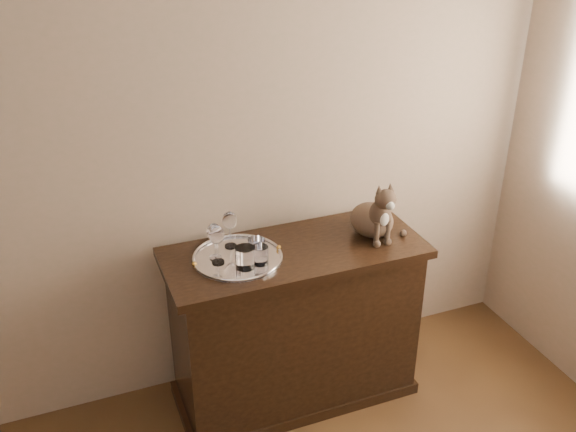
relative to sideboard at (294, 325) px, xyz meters
name	(u,v)px	position (x,y,z in m)	size (l,w,h in m)	color
wall_back	(139,140)	(-0.60, 0.31, 0.93)	(4.00, 0.10, 2.70)	tan
sideboard	(294,325)	(0.00, 0.00, 0.00)	(1.20, 0.50, 0.85)	black
tray	(238,258)	(-0.27, 0.01, 0.43)	(0.40, 0.40, 0.01)	white
wine_glass_a	(215,241)	(-0.36, 0.05, 0.52)	(0.06, 0.06, 0.17)	white
wine_glass_b	(230,229)	(-0.27, 0.12, 0.52)	(0.07, 0.07, 0.18)	white
wine_glass_c	(217,244)	(-0.36, 0.00, 0.52)	(0.07, 0.07, 0.18)	silver
tumbler_a	(260,255)	(-0.19, -0.07, 0.47)	(0.07, 0.07, 0.08)	silver
tumbler_b	(245,258)	(-0.26, -0.08, 0.48)	(0.09, 0.09, 0.10)	silver
tumbler_c	(256,248)	(-0.19, 0.00, 0.48)	(0.07, 0.07, 0.08)	white
cat	(373,205)	(0.39, 0.00, 0.58)	(0.30, 0.28, 0.30)	#4D402E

